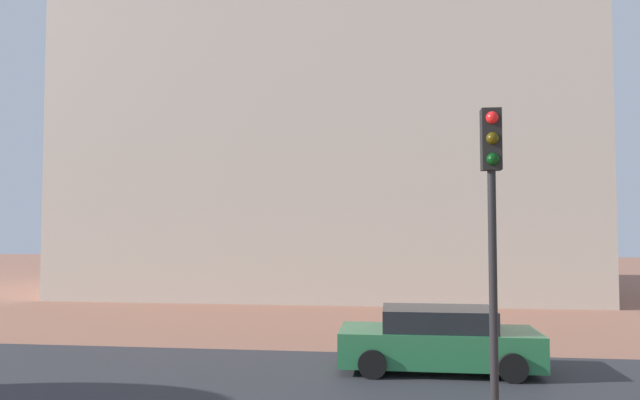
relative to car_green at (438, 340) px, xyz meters
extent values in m
plane|color=#93604C|center=(-3.08, -0.72, -0.71)|extent=(120.00, 120.00, 0.00)
cube|color=#2D2D33|center=(-3.08, -1.41, -0.71)|extent=(120.00, 6.40, 0.00)
cube|color=beige|center=(-4.51, 17.71, 7.16)|extent=(25.39, 12.76, 15.74)
cube|color=beige|center=(-8.15, 17.71, 12.69)|extent=(5.38, 5.38, 26.79)
cylinder|color=beige|center=(-15.70, 12.83, 8.89)|extent=(2.80, 2.80, 19.19)
cylinder|color=beige|center=(6.69, 12.83, 8.38)|extent=(2.80, 2.80, 18.18)
cube|color=#287042|center=(0.00, 0.00, -0.14)|extent=(4.59, 1.86, 0.79)
cube|color=black|center=(0.00, 0.00, 0.51)|extent=(2.57, 1.63, 0.50)
cylinder|color=black|center=(1.51, 0.93, -0.39)|extent=(0.64, 0.22, 0.64)
cylinder|color=black|center=(1.51, -0.93, -0.39)|extent=(0.64, 0.22, 0.64)
cylinder|color=black|center=(-1.51, 0.93, -0.39)|extent=(0.64, 0.22, 0.64)
cylinder|color=black|center=(-1.51, -0.93, -0.39)|extent=(0.64, 0.22, 0.64)
cylinder|color=black|center=(0.37, -5.45, 1.38)|extent=(0.12, 0.12, 4.17)
cube|color=black|center=(0.37, -5.45, 3.91)|extent=(0.28, 0.24, 0.90)
sphere|color=red|center=(0.37, -5.58, 4.21)|extent=(0.18, 0.18, 0.18)
sphere|color=#3C3306|center=(0.37, -5.58, 3.91)|extent=(0.18, 0.18, 0.18)
sphere|color=#06330C|center=(0.37, -5.58, 3.61)|extent=(0.18, 0.18, 0.18)
camera|label=1|loc=(-1.08, -14.20, 2.61)|focal=33.01mm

